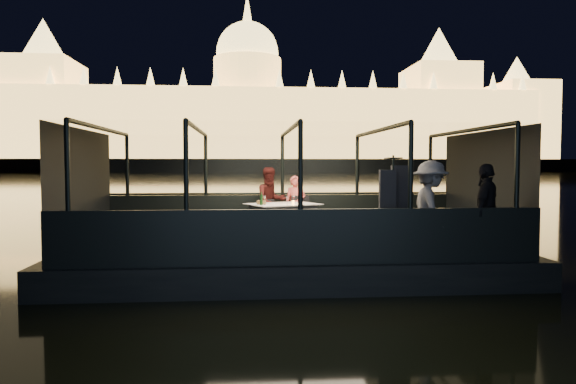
{
  "coord_description": "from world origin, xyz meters",
  "views": [
    {
      "loc": [
        -0.87,
        -10.13,
        2.1
      ],
      "look_at": [
        0.0,
        0.4,
        1.55
      ],
      "focal_mm": 32.0,
      "sensor_mm": 36.0,
      "label": 1
    }
  ],
  "objects": [
    {
      "name": "embankment",
      "position": [
        0.0,
        210.0,
        1.0
      ],
      "size": [
        400.0,
        140.0,
        6.0
      ],
      "primitive_type": "cube",
      "color": "#423D33",
      "rests_on": "ground"
    },
    {
      "name": "amber_candle",
      "position": [
        0.14,
        0.72,
        1.31
      ],
      "size": [
        0.07,
        0.07,
        0.08
      ],
      "primitive_type": "cylinder",
      "rotation": [
        0.0,
        0.0,
        0.24
      ],
      "color": "#FFB03F",
      "rests_on": "dining_table_central"
    },
    {
      "name": "person_man_maroon",
      "position": [
        -0.29,
        1.71,
        1.25
      ],
      "size": [
        0.89,
        0.79,
        1.56
      ],
      "primitive_type": "imported",
      "rotation": [
        0.0,
        0.0,
        0.33
      ],
      "color": "#3D1211",
      "rests_on": "boat_deck"
    },
    {
      "name": "chair_port_left",
      "position": [
        -0.4,
        1.44,
        0.95
      ],
      "size": [
        0.38,
        0.38,
        0.81
      ],
      "primitive_type": "cube",
      "rotation": [
        0.0,
        0.0,
        0.01
      ],
      "color": "black",
      "rests_on": "boat_deck"
    },
    {
      "name": "wine_glass_empty",
      "position": [
        -0.01,
        0.57,
        1.36
      ],
      "size": [
        0.07,
        0.07,
        0.18
      ],
      "primitive_type": null,
      "rotation": [
        0.0,
        0.0,
        -0.23
      ],
      "color": "silver",
      "rests_on": "dining_table_central"
    },
    {
      "name": "wine_glass_white",
      "position": [
        -0.47,
        0.67,
        1.36
      ],
      "size": [
        0.07,
        0.07,
        0.19
      ],
      "primitive_type": null,
      "rotation": [
        0.0,
        0.0,
        0.07
      ],
      "color": "silver",
      "rests_on": "dining_table_central"
    },
    {
      "name": "gunwale_port",
      "position": [
        0.0,
        2.0,
        0.95
      ],
      "size": [
        8.0,
        0.08,
        0.9
      ],
      "primitive_type": "cube",
      "color": "black",
      "rests_on": "boat_deck"
    },
    {
      "name": "canopy_ribs",
      "position": [
        0.0,
        0.0,
        1.65
      ],
      "size": [
        8.0,
        4.0,
        2.3
      ],
      "primitive_type": null,
      "color": "black",
      "rests_on": "boat_deck"
    },
    {
      "name": "boat_deck",
      "position": [
        0.0,
        0.0,
        0.48
      ],
      "size": [
        8.0,
        4.0,
        0.04
      ],
      "primitive_type": "cube",
      "color": "black",
      "rests_on": "boat_hull"
    },
    {
      "name": "bread_basket",
      "position": [
        -0.54,
        0.85,
        1.31
      ],
      "size": [
        0.22,
        0.22,
        0.08
      ],
      "primitive_type": "cylinder",
      "rotation": [
        0.0,
        0.0,
        0.09
      ],
      "color": "brown",
      "rests_on": "dining_table_central"
    },
    {
      "name": "parliament_building",
      "position": [
        0.0,
        175.0,
        29.0
      ],
      "size": [
        220.0,
        32.0,
        60.0
      ],
      "primitive_type": null,
      "color": "#F2D18C",
      "rests_on": "embankment"
    },
    {
      "name": "wine_bottle",
      "position": [
        -0.54,
        0.58,
        1.42
      ],
      "size": [
        0.08,
        0.08,
        0.28
      ],
      "primitive_type": "cylinder",
      "rotation": [
        0.0,
        0.0,
        -0.3
      ],
      "color": "#133516",
      "rests_on": "dining_table_central"
    },
    {
      "name": "end_wall_aft",
      "position": [
        4.0,
        0.0,
        1.65
      ],
      "size": [
        0.02,
        4.0,
        2.3
      ],
      "primitive_type": null,
      "color": "black",
      "rests_on": "boat_deck"
    },
    {
      "name": "cabin_roof_glass",
      "position": [
        0.0,
        0.0,
        2.8
      ],
      "size": [
        8.0,
        4.0,
        0.02
      ],
      "primitive_type": null,
      "color": "#99B2B2",
      "rests_on": "boat_deck"
    },
    {
      "name": "cabin_glass_starboard",
      "position": [
        0.0,
        -2.0,
        2.1
      ],
      "size": [
        8.0,
        0.02,
        1.4
      ],
      "primitive_type": null,
      "color": "#99B2B2",
      "rests_on": "gunwale_starboard"
    },
    {
      "name": "wine_glass_red",
      "position": [
        0.18,
        1.02,
        1.36
      ],
      "size": [
        0.07,
        0.07,
        0.17
      ],
      "primitive_type": null,
      "rotation": [
        0.0,
        0.0,
        0.24
      ],
      "color": "white",
      "rests_on": "dining_table_central"
    },
    {
      "name": "plate_far",
      "position": [
        -0.37,
        0.97,
        1.27
      ],
      "size": [
        0.32,
        0.32,
        0.02
      ],
      "primitive_type": "cylinder",
      "rotation": [
        0.0,
        0.0,
        0.23
      ],
      "color": "white",
      "rests_on": "dining_table_central"
    },
    {
      "name": "person_woman_coral",
      "position": [
        0.28,
        1.71,
        1.25
      ],
      "size": [
        0.57,
        0.46,
        1.36
      ],
      "primitive_type": "imported",
      "rotation": [
        0.0,
        0.0,
        -0.32
      ],
      "color": "#E45C53",
      "rests_on": "boat_deck"
    },
    {
      "name": "river_water",
      "position": [
        0.0,
        80.0,
        0.0
      ],
      "size": [
        500.0,
        500.0,
        0.0
      ],
      "primitive_type": "plane",
      "color": "black",
      "rests_on": "ground"
    },
    {
      "name": "gunwale_starboard",
      "position": [
        0.0,
        -2.0,
        0.95
      ],
      "size": [
        8.0,
        0.08,
        0.9
      ],
      "primitive_type": "cube",
      "color": "black",
      "rests_on": "boat_deck"
    },
    {
      "name": "cabin_glass_port",
      "position": [
        0.0,
        2.0,
        2.1
      ],
      "size": [
        8.0,
        0.02,
        1.4
      ],
      "primitive_type": null,
      "color": "#99B2B2",
      "rests_on": "gunwale_port"
    },
    {
      "name": "dining_table_central",
      "position": [
        -0.06,
        0.99,
        0.89
      ],
      "size": [
        1.75,
        1.55,
        0.77
      ],
      "primitive_type": "cube",
      "rotation": [
        0.0,
        0.0,
        0.42
      ],
      "color": "silver",
      "rests_on": "boat_deck"
    },
    {
      "name": "passenger_dark",
      "position": [
        3.24,
        -1.67,
        1.35
      ],
      "size": [
        0.93,
        0.99,
        1.64
      ],
      "primitive_type": "imported",
      "rotation": [
        0.0,
        0.0,
        4.01
      ],
      "color": "black",
      "rests_on": "boat_deck"
    },
    {
      "name": "boat_hull",
      "position": [
        0.0,
        0.0,
        0.0
      ],
      "size": [
        8.6,
        4.4,
        1.0
      ],
      "primitive_type": "cube",
      "color": "black",
      "rests_on": "river_water"
    },
    {
      "name": "chair_port_right",
      "position": [
        0.39,
        1.47,
        0.95
      ],
      "size": [
        0.48,
        0.48,
        0.89
      ],
      "primitive_type": "cube",
      "rotation": [
        0.0,
        0.0,
        0.16
      ],
      "color": "black",
      "rests_on": "boat_deck"
    },
    {
      "name": "plate_near",
      "position": [
        0.42,
        0.57,
        1.27
      ],
      "size": [
        0.29,
        0.29,
        0.02
      ],
      "primitive_type": "cylinder",
      "rotation": [
        0.0,
        0.0,
        0.08
      ],
      "color": "white",
      "rests_on": "dining_table_central"
    },
    {
      "name": "coat_stand",
      "position": [
        1.64,
        -1.56,
        1.4
      ],
      "size": [
        0.59,
        0.52,
        1.77
      ],
      "primitive_type": null,
      "rotation": [
        0.0,
        0.0,
        0.31
      ],
      "color": "black",
      "rests_on": "boat_deck"
    },
    {
      "name": "passenger_stripe",
      "position": [
        2.33,
        -1.5,
        1.35
      ],
      "size": [
        0.66,
        1.12,
        1.69
      ],
      "primitive_type": "imported",
      "rotation": [
        0.0,
        0.0,
        1.53
      ],
      "color": "white",
      "rests_on": "boat_deck"
    },
    {
      "name": "end_wall_fore",
      "position": [
        -4.0,
        0.0,
        1.65
      ],
      "size": [
        0.02,
        4.0,
        2.3
      ],
      "primitive_type": null,
      "color": "black",
      "rests_on": "boat_deck"
    }
  ]
}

